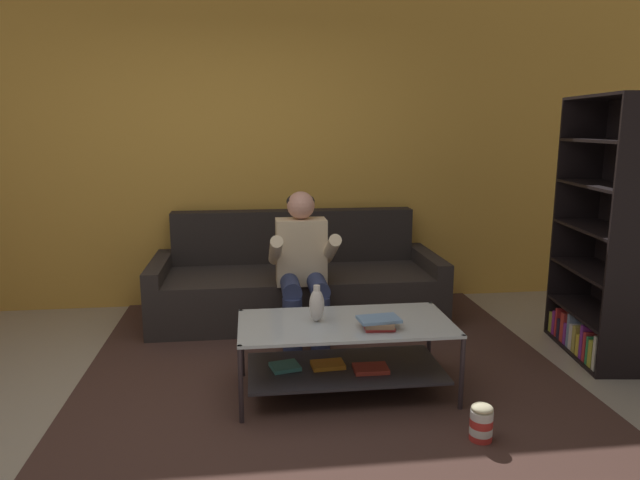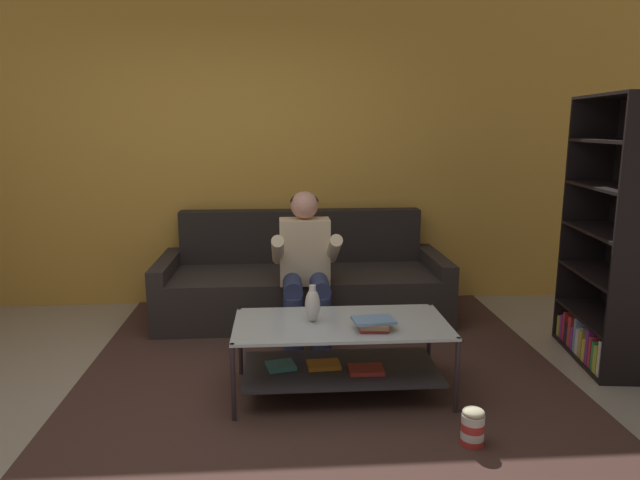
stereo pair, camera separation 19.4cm
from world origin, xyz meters
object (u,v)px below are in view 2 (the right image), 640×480
object	(u,v)px
book_stack	(374,324)
popcorn_tub	(473,427)
coffee_table	(340,347)
bookshelf	(614,262)
couch	(303,284)
vase	(313,305)
person_seated_center	(305,261)

from	to	relation	value
book_stack	popcorn_tub	xyz separation A→B (m)	(0.43, -0.50, -0.39)
coffee_table	book_stack	xyz separation A→B (m)	(0.18, -0.13, 0.19)
bookshelf	coffee_table	bearing A→B (deg)	-168.32
couch	book_stack	size ratio (longest dim) A/B	9.48
couch	book_stack	xyz separation A→B (m)	(0.34, -1.61, 0.21)
vase	book_stack	bearing A→B (deg)	-25.58
vase	bookshelf	world-z (taller)	bookshelf
person_seated_center	popcorn_tub	size ratio (longest dim) A/B	5.45
bookshelf	popcorn_tub	world-z (taller)	bookshelf
vase	bookshelf	xyz separation A→B (m)	(2.07, 0.36, 0.14)
book_stack	person_seated_center	bearing A→B (deg)	107.89
book_stack	bookshelf	xyz separation A→B (m)	(1.73, 0.53, 0.21)
coffee_table	vase	world-z (taller)	vase
couch	popcorn_tub	distance (m)	2.25
couch	person_seated_center	size ratio (longest dim) A/B	2.12
bookshelf	popcorn_tub	size ratio (longest dim) A/B	8.76
coffee_table	book_stack	world-z (taller)	book_stack
couch	bookshelf	distance (m)	2.37
person_seated_center	coffee_table	xyz separation A→B (m)	(0.16, -0.93, -0.31)
couch	vase	size ratio (longest dim) A/B	10.66
popcorn_tub	person_seated_center	bearing A→B (deg)	116.50
bookshelf	vase	bearing A→B (deg)	-170.04
coffee_table	person_seated_center	bearing A→B (deg)	99.98
coffee_table	vase	size ratio (longest dim) A/B	5.68
couch	bookshelf	xyz separation A→B (m)	(2.07, -1.08, 0.42)
couch	vase	bearing A→B (deg)	-89.97
vase	bookshelf	bearing A→B (deg)	9.96
vase	person_seated_center	bearing A→B (deg)	90.05
person_seated_center	popcorn_tub	distance (m)	1.81
coffee_table	book_stack	distance (m)	0.29
coffee_table	popcorn_tub	xyz separation A→B (m)	(0.61, -0.63, -0.20)
couch	coffee_table	size ratio (longest dim) A/B	1.88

